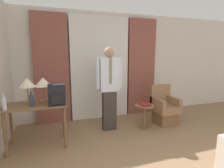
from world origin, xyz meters
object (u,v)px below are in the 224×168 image
table_lamp_left (27,84)px  bottle_near_edge (31,100)px  desk (37,111)px  side_table (144,112)px  backpack (57,95)px  table_lamp_right (43,83)px  book (145,104)px  person (109,85)px  armchair (164,109)px  bottle_by_lamp (4,103)px

table_lamp_left → bottle_near_edge: 0.35m
desk → side_table: 2.21m
backpack → side_table: 1.94m
table_lamp_right → book: size_ratio=1.73×
person → armchair: 1.52m
table_lamp_left → table_lamp_right: (0.26, 0.00, 0.00)m
table_lamp_right → person: (1.30, 0.17, -0.14)m
side_table → table_lamp_right: bearing=178.8°
table_lamp_right → desk: bearing=-138.4°
desk → bottle_near_edge: bottle_near_edge is taller
desk → backpack: backpack is taller
table_lamp_left → armchair: table_lamp_left is taller
backpack → armchair: bearing=8.9°
person → bottle_near_edge: bearing=-164.6°
bottle_by_lamp → armchair: 3.31m
bottle_by_lamp → table_lamp_left: bearing=48.3°
bottle_near_edge → side_table: size_ratio=0.46×
bottle_near_edge → backpack: 0.41m
bottle_by_lamp → side_table: size_ratio=0.51×
table_lamp_left → desk: bearing=-41.6°
table_lamp_right → backpack: 0.40m
desk → table_lamp_left: 0.51m
person → book: person is taller
bottle_by_lamp → backpack: bearing=3.7°
table_lamp_right → bottle_by_lamp: 0.69m
desk → bottle_near_edge: 0.27m
bottle_near_edge → side_table: (2.24, 0.20, -0.52)m
desk → table_lamp_right: table_lamp_right is taller
bottle_by_lamp → person: person is taller
person → book: size_ratio=6.96×
table_lamp_right → bottle_by_lamp: (-0.56, -0.33, -0.23)m
backpack → bottle_near_edge: bearing=174.3°
table_lamp_right → backpack: bearing=-52.0°
table_lamp_left → armchair: size_ratio=0.49×
table_lamp_left → table_lamp_right: 0.26m
table_lamp_left → side_table: bearing=-1.1°
table_lamp_left → backpack: 0.59m
table_lamp_left → backpack: (0.48, -0.28, -0.17)m
backpack → book: 1.90m
armchair → side_table: (-0.62, -0.14, 0.02)m
table_lamp_left → bottle_by_lamp: table_lamp_left is taller
side_table → book: bearing=43.9°
desk → table_lamp_left: size_ratio=2.34×
side_table → book: 0.19m
bottle_by_lamp → side_table: (2.61, 0.29, -0.53)m
desk → table_lamp_right: 0.51m
person → armchair: person is taller
table_lamp_left → bottle_by_lamp: size_ratio=1.60×
table_lamp_left → backpack: table_lamp_left is taller
person → book: bearing=-14.9°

